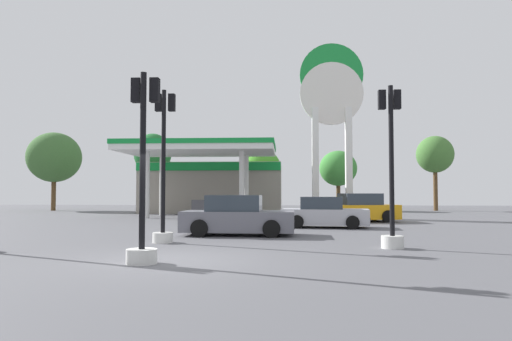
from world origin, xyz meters
TOP-DOWN VIEW (x-y plane):
  - ground_plane at (0.00, 0.00)m, footprint 90.00×90.00m
  - gas_station at (-2.78, 24.10)m, footprint 10.66×11.64m
  - station_pole_sign at (5.80, 18.33)m, footprint 3.99×0.56m
  - car_0 at (4.64, 10.49)m, footprint 4.09×2.14m
  - car_1 at (1.04, 6.46)m, footprint 4.27×2.02m
  - car_2 at (6.80, 14.62)m, footprint 4.61×2.73m
  - traffic_signal_0 at (-1.11, 3.80)m, footprint 0.65×0.68m
  - traffic_signal_1 at (-0.44, -0.57)m, footprint 0.70×0.71m
  - traffic_signal_3 at (5.93, 2.72)m, footprint 0.65×0.68m
  - tree_0 at (-17.20, 28.18)m, footprint 4.58×4.58m
  - tree_1 at (-8.25, 27.31)m, footprint 3.11×3.11m
  - tree_2 at (0.83, 30.15)m, footprint 3.29×3.29m
  - tree_3 at (7.49, 29.90)m, footprint 3.26×3.26m
  - tree_4 at (15.80, 29.91)m, footprint 3.14×3.14m

SIDE VIEW (x-z plane):
  - ground_plane at x=0.00m, z-range 0.00..0.00m
  - car_0 at x=4.64m, z-range -0.07..1.34m
  - car_1 at x=1.04m, z-range -0.07..1.44m
  - car_2 at x=6.80m, z-range -0.07..1.47m
  - traffic_signal_1 at x=-0.44m, z-range -0.64..3.77m
  - traffic_signal_3 at x=5.93m, z-range -0.59..4.17m
  - traffic_signal_0 at x=-1.11m, z-range -0.55..4.41m
  - gas_station at x=-2.78m, z-range -0.06..4.75m
  - tree_3 at x=7.49m, z-range 1.05..6.27m
  - tree_2 at x=0.83m, z-range 1.07..6.46m
  - tree_0 at x=-17.20m, z-range 1.22..8.01m
  - tree_1 at x=-8.25m, z-range 1.53..8.05m
  - tree_4 at x=15.80m, z-range 1.59..8.05m
  - station_pole_sign at x=5.80m, z-range 1.43..12.47m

